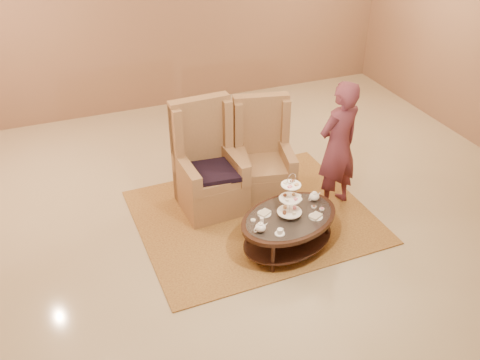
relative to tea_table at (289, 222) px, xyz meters
name	(u,v)px	position (x,y,z in m)	size (l,w,h in m)	color
ground	(257,234)	(-0.23, 0.34, -0.36)	(8.00, 8.00, 0.00)	#C0B08F
ceiling	(257,234)	(-0.23, 0.34, -0.36)	(8.00, 8.00, 0.02)	white
wall_back	(161,3)	(-0.23, 4.34, 1.39)	(8.00, 0.04, 3.50)	#92694F
rug	(253,216)	(-0.14, 0.68, -0.36)	(2.84, 2.38, 0.01)	#AF853E
tea_table	(289,222)	(0.00, 0.00, 0.00)	(1.38, 1.12, 1.00)	black
armchair_left	(208,172)	(-0.56, 1.16, 0.10)	(0.78, 0.81, 1.38)	#996F48
armchair_right	(263,163)	(0.19, 1.17, 0.07)	(0.84, 0.86, 1.30)	#996F48
person	(338,146)	(0.92, 0.59, 0.47)	(0.69, 0.54, 1.67)	#5F2835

